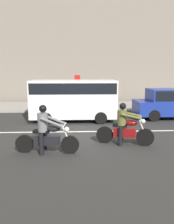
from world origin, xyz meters
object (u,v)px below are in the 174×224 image
(motorcycle_with_rider_olive, at_px, (124,128))
(street_sign_post, at_px, (77,86))
(parked_van_white, at_px, (74,97))
(motorcycle_with_rider_gray, at_px, (46,134))
(parked_sedan_cobalt_blue, at_px, (171,103))

(motorcycle_with_rider_olive, xyz_separation_m, street_sign_post, (-1.75, 9.44, 0.92))
(parked_van_white, bearing_deg, street_sign_post, 87.79)
(motorcycle_with_rider_olive, relative_size, street_sign_post, 0.89)
(motorcycle_with_rider_gray, distance_m, parked_van_white, 5.03)
(parked_van_white, bearing_deg, motorcycle_with_rider_gray, -99.42)
(motorcycle_with_rider_olive, height_order, street_sign_post, street_sign_post)
(parked_sedan_cobalt_blue, height_order, street_sign_post, street_sign_post)
(parked_sedan_cobalt_blue, bearing_deg, motorcycle_with_rider_gray, -140.61)
(motorcycle_with_rider_gray, relative_size, parked_van_white, 0.47)
(street_sign_post, bearing_deg, parked_sedan_cobalt_blue, -41.61)
(motorcycle_with_rider_gray, bearing_deg, parked_sedan_cobalt_blue, 39.39)
(parked_sedan_cobalt_blue, xyz_separation_m, street_sign_post, (-5.48, 4.87, 0.68))
(parked_sedan_cobalt_blue, bearing_deg, motorcycle_with_rider_olive, -129.22)
(motorcycle_with_rider_gray, xyz_separation_m, street_sign_post, (1.02, 10.21, 0.90))
(parked_sedan_cobalt_blue, distance_m, street_sign_post, 7.36)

